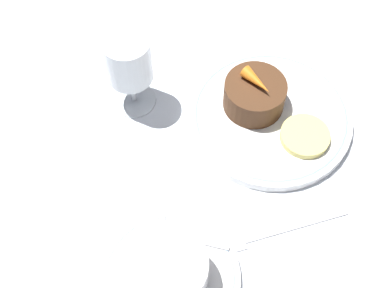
{
  "coord_description": "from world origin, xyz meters",
  "views": [
    {
      "loc": [
        -0.36,
        0.11,
        0.61
      ],
      "look_at": [
        -0.02,
        0.08,
        0.04
      ],
      "focal_mm": 50.0,
      "sensor_mm": 36.0,
      "label": 1
    }
  ],
  "objects": [
    {
      "name": "ground_plane",
      "position": [
        0.0,
        0.0,
        0.0
      ],
      "size": [
        3.0,
        3.0,
        0.0
      ],
      "primitive_type": "plane",
      "color": "white"
    },
    {
      "name": "spoon",
      "position": [
        -0.13,
        0.11,
        0.01
      ],
      "size": [
        0.05,
        0.11,
        0.0
      ],
      "color": "silver",
      "rests_on": "saucer"
    },
    {
      "name": "pineapple_slice",
      "position": [
        -0.01,
        -0.07,
        0.02
      ],
      "size": [
        0.07,
        0.07,
        0.01
      ],
      "color": "#EFE075",
      "rests_on": "dinner_plate"
    },
    {
      "name": "fork",
      "position": [
        -0.13,
        0.01,
        0.0
      ],
      "size": [
        0.05,
        0.18,
        0.01
      ],
      "color": "silver",
      "rests_on": "ground_plane"
    },
    {
      "name": "saucer",
      "position": [
        -0.18,
        0.12,
        0.01
      ],
      "size": [
        0.16,
        0.16,
        0.01
      ],
      "color": "white",
      "rests_on": "ground_plane"
    },
    {
      "name": "coffee_cup",
      "position": [
        -0.18,
        0.12,
        0.04
      ],
      "size": [
        0.12,
        0.09,
        0.06
      ],
      "color": "white",
      "rests_on": "saucer"
    },
    {
      "name": "dinner_plate",
      "position": [
        0.03,
        -0.03,
        0.01
      ],
      "size": [
        0.22,
        0.22,
        0.01
      ],
      "color": "white",
      "rests_on": "ground_plane"
    },
    {
      "name": "carrot_garnish",
      "position": [
        0.05,
        -0.01,
        0.06
      ],
      "size": [
        0.05,
        0.04,
        0.02
      ],
      "color": "orange",
      "rests_on": "dessert_cake"
    },
    {
      "name": "dessert_cake",
      "position": [
        0.05,
        -0.01,
        0.04
      ],
      "size": [
        0.08,
        0.08,
        0.04
      ],
      "color": "#4C2D19",
      "rests_on": "dinner_plate"
    },
    {
      "name": "wine_glass",
      "position": [
        0.08,
        0.15,
        0.08
      ],
      "size": [
        0.06,
        0.06,
        0.12
      ],
      "color": "silver",
      "rests_on": "ground_plane"
    }
  ]
}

